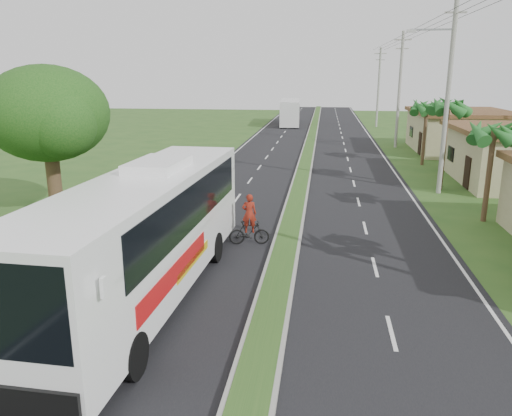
# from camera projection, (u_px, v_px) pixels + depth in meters

# --- Properties ---
(ground) EXTENTS (180.00, 180.00, 0.00)m
(ground) POSITION_uv_depth(u_px,v_px,m) (268.00, 325.00, 14.49)
(ground) COLOR #2B511E
(ground) RESTS_ON ground
(road_asphalt) EXTENTS (14.00, 160.00, 0.02)m
(road_asphalt) POSITION_uv_depth(u_px,v_px,m) (301.00, 182.00, 33.62)
(road_asphalt) COLOR black
(road_asphalt) RESTS_ON ground
(median_strip) EXTENTS (1.20, 160.00, 0.18)m
(median_strip) POSITION_uv_depth(u_px,v_px,m) (301.00, 181.00, 33.60)
(median_strip) COLOR gray
(median_strip) RESTS_ON ground
(lane_edge_left) EXTENTS (0.12, 160.00, 0.01)m
(lane_edge_left) POSITION_uv_depth(u_px,v_px,m) (204.00, 180.00, 34.50)
(lane_edge_left) COLOR silver
(lane_edge_left) RESTS_ON ground
(lane_edge_right) EXTENTS (0.12, 160.00, 0.01)m
(lane_edge_right) POSITION_uv_depth(u_px,v_px,m) (403.00, 185.00, 32.75)
(lane_edge_right) COLOR silver
(lane_edge_right) RESTS_ON ground
(shop_far) EXTENTS (8.60, 11.60, 3.82)m
(shop_far) POSITION_uv_depth(u_px,v_px,m) (460.00, 131.00, 46.60)
(shop_far) COLOR tan
(shop_far) RESTS_ON ground
(palm_verge_b) EXTENTS (2.40, 2.40, 5.05)m
(palm_verge_b) POSITION_uv_depth(u_px,v_px,m) (494.00, 133.00, 23.61)
(palm_verge_b) COLOR #473321
(palm_verge_b) RESTS_ON ground
(palm_verge_c) EXTENTS (2.40, 2.40, 5.85)m
(palm_verge_c) POSITION_uv_depth(u_px,v_px,m) (448.00, 107.00, 30.19)
(palm_verge_c) COLOR #473321
(palm_verge_c) RESTS_ON ground
(palm_verge_d) EXTENTS (2.40, 2.40, 5.25)m
(palm_verge_d) POSITION_uv_depth(u_px,v_px,m) (427.00, 107.00, 38.88)
(palm_verge_d) COLOR #473321
(palm_verge_d) RESTS_ON ground
(shade_tree) EXTENTS (6.30, 6.00, 7.54)m
(shade_tree) POSITION_uv_depth(u_px,v_px,m) (45.00, 117.00, 24.35)
(shade_tree) COLOR #473321
(shade_tree) RESTS_ON ground
(utility_pole_b) EXTENTS (3.20, 0.28, 12.00)m
(utility_pole_b) POSITION_uv_depth(u_px,v_px,m) (448.00, 88.00, 28.98)
(utility_pole_b) COLOR gray
(utility_pole_b) RESTS_ON ground
(utility_pole_c) EXTENTS (1.60, 0.28, 11.00)m
(utility_pole_c) POSITION_uv_depth(u_px,v_px,m) (399.00, 89.00, 48.26)
(utility_pole_c) COLOR gray
(utility_pole_c) RESTS_ON ground
(utility_pole_d) EXTENTS (1.60, 0.28, 10.50)m
(utility_pole_d) POSITION_uv_depth(u_px,v_px,m) (379.00, 87.00, 67.47)
(utility_pole_d) COLOR gray
(utility_pole_d) RESTS_ON ground
(coach_bus_main) EXTENTS (3.27, 13.48, 4.33)m
(coach_bus_main) POSITION_uv_depth(u_px,v_px,m) (147.00, 228.00, 15.68)
(coach_bus_main) COLOR white
(coach_bus_main) RESTS_ON ground
(coach_bus_far) EXTENTS (3.30, 12.07, 3.48)m
(coach_bus_far) POSITION_uv_depth(u_px,v_px,m) (290.00, 111.00, 71.50)
(coach_bus_far) COLOR silver
(coach_bus_far) RESTS_ON ground
(motorcyclist) EXTENTS (1.77, 0.75, 2.22)m
(motorcyclist) POSITION_uv_depth(u_px,v_px,m) (249.00, 227.00, 21.12)
(motorcyclist) COLOR black
(motorcyclist) RESTS_ON ground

